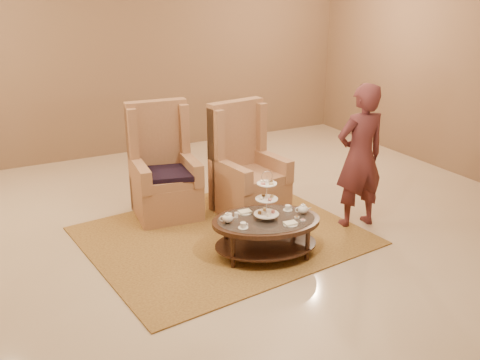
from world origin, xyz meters
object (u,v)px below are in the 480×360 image
armchair_left (164,178)px  armchair_right (246,177)px  person (360,157)px  tea_table (266,226)px

armchair_left → armchair_right: 1.02m
armchair_left → armchair_right: bearing=-19.1°
armchair_right → person: person is taller
armchair_right → armchair_left: bearing=147.1°
armchair_right → tea_table: bearing=-116.1°
tea_table → armchair_left: armchair_left is taller
armchair_left → person: bearing=-30.6°
armchair_left → person: (1.90, -1.39, 0.38)m
tea_table → armchair_left: (-0.55, 1.57, 0.12)m
tea_table → armchair_left: size_ratio=0.94×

